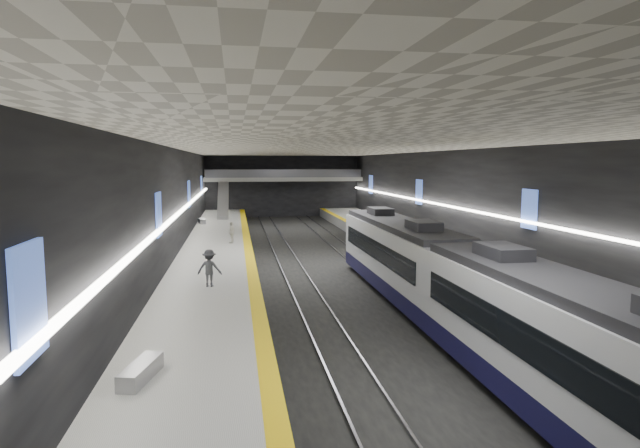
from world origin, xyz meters
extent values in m
plane|color=black|center=(0.00, 0.00, 0.00)|extent=(70.00, 70.00, 0.00)
cube|color=beige|center=(0.00, 0.00, 8.00)|extent=(20.00, 70.00, 0.04)
cube|color=black|center=(-10.00, 0.00, 4.00)|extent=(0.04, 70.00, 8.00)
cube|color=black|center=(10.00, 0.00, 4.00)|extent=(0.04, 70.00, 8.00)
cube|color=black|center=(0.00, 35.00, 4.00)|extent=(20.00, 0.04, 8.00)
cube|color=slate|center=(-7.50, 0.00, 0.50)|extent=(5.00, 70.00, 1.00)
cube|color=#ABACA6|center=(-7.50, 0.00, 1.01)|extent=(5.00, 70.00, 0.02)
cube|color=yellow|center=(-5.30, 0.00, 1.02)|extent=(0.60, 70.00, 0.02)
cube|color=slate|center=(7.50, 0.00, 0.50)|extent=(5.00, 70.00, 1.00)
cube|color=#ABACA6|center=(7.50, 0.00, 1.01)|extent=(5.00, 70.00, 0.02)
cube|color=yellow|center=(5.30, 0.00, 1.02)|extent=(0.60, 70.00, 0.02)
cube|color=gray|center=(-3.22, 0.00, 0.06)|extent=(0.08, 70.00, 0.12)
cube|color=gray|center=(-1.78, 0.00, 0.06)|extent=(0.08, 70.00, 0.12)
cube|color=gray|center=(1.78, 0.00, 0.06)|extent=(0.08, 70.00, 0.12)
cube|color=gray|center=(3.22, 0.00, 0.06)|extent=(0.08, 70.00, 0.12)
cube|color=#0F0E33|center=(2.50, -22.85, 0.75)|extent=(2.65, 15.00, 0.80)
cube|color=silver|center=(2.50, -22.85, 2.40)|extent=(2.65, 15.00, 2.50)
cube|color=black|center=(2.50, -22.85, 3.80)|extent=(2.44, 14.25, 0.30)
cube|color=black|center=(2.50, -22.85, 2.45)|extent=(2.69, 13.20, 1.00)
cube|color=#0F0E33|center=(2.50, -7.85, 0.75)|extent=(2.65, 15.00, 0.80)
cube|color=silver|center=(2.50, -7.85, 2.40)|extent=(2.65, 15.00, 2.50)
cube|color=black|center=(2.50, -7.85, 3.80)|extent=(2.44, 14.25, 0.30)
cube|color=black|center=(2.50, -7.85, 2.45)|extent=(2.69, 13.20, 1.00)
cube|color=black|center=(2.50, -15.37, 2.35)|extent=(1.85, 0.05, 1.20)
cube|color=#4466CE|center=(-9.92, -25.00, 4.50)|extent=(0.10, 1.50, 2.20)
cube|color=#4466CE|center=(-9.92, -8.00, 4.50)|extent=(0.10, 1.50, 2.20)
cube|color=#4466CE|center=(-9.92, 10.00, 4.50)|extent=(0.10, 1.50, 2.20)
cube|color=#4466CE|center=(-9.92, 27.00, 4.50)|extent=(0.10, 1.50, 2.20)
cube|color=#4466CE|center=(9.92, -8.00, 4.50)|extent=(0.10, 1.50, 2.20)
cube|color=#4466CE|center=(9.92, 10.00, 4.50)|extent=(0.10, 1.50, 2.20)
cube|color=#4466CE|center=(9.92, 27.00, 4.50)|extent=(0.10, 1.50, 2.20)
cube|color=white|center=(-9.80, 0.00, 3.80)|extent=(0.25, 68.60, 0.12)
cube|color=white|center=(9.80, 0.00, 3.80)|extent=(0.25, 68.60, 0.12)
cube|color=gray|center=(0.00, 33.00, 5.00)|extent=(20.00, 3.00, 0.50)
cube|color=#47474C|center=(0.00, 31.55, 5.75)|extent=(19.60, 0.08, 1.00)
cube|color=#99999E|center=(-7.50, 26.00, 2.90)|extent=(1.20, 7.50, 3.92)
cube|color=#99999E|center=(-8.85, -20.33, 1.24)|extent=(1.02, 2.07, 0.49)
cube|color=#99999E|center=(-9.50, 19.26, 1.24)|extent=(0.91, 2.05, 0.49)
cube|color=#99999E|center=(9.50, -4.94, 1.23)|extent=(0.86, 1.94, 0.46)
cube|color=#99999E|center=(9.50, 22.96, 1.24)|extent=(0.56, 2.00, 0.49)
imported|color=#B54943|center=(6.41, 1.18, 1.99)|extent=(0.66, 0.83, 1.98)
imported|color=teal|center=(7.84, -7.84, 1.77)|extent=(0.87, 0.93, 1.54)
imported|color=beige|center=(-6.46, 5.24, 1.81)|extent=(0.70, 1.03, 1.62)
imported|color=#414349|center=(-7.46, -9.10, 1.92)|extent=(1.30, 0.90, 1.83)
camera|label=1|loc=(-6.16, -35.26, 7.03)|focal=30.00mm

